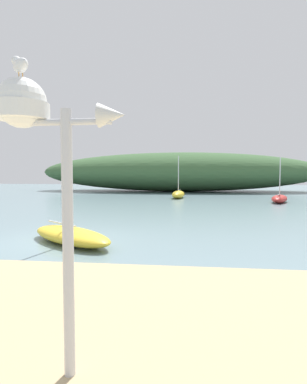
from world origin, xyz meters
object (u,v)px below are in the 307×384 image
(mast_structure, at_px, (35,127))
(sailboat_east_reach, at_px, (71,235))
(sailboat_near_shore, at_px, (178,194))
(sailboat_mid_channel, at_px, (279,199))
(seagull_on_radar, at_px, (20,64))

(mast_structure, relative_size, sailboat_east_reach, 0.78)
(mast_structure, xyz_separation_m, sailboat_near_shore, (0.33, 28.10, -2.54))
(sailboat_near_shore, distance_m, sailboat_mid_channel, 9.40)
(mast_structure, bearing_deg, seagull_on_radar, 175.77)
(seagull_on_radar, bearing_deg, sailboat_near_shore, 88.99)
(mast_structure, distance_m, sailboat_near_shore, 28.21)
(sailboat_near_shore, xyz_separation_m, sailboat_east_reach, (-2.84, -20.84, -0.10))
(sailboat_east_reach, bearing_deg, sailboat_near_shore, 82.23)
(sailboat_east_reach, bearing_deg, seagull_on_radar, -72.04)
(seagull_on_radar, height_order, sailboat_mid_channel, sailboat_mid_channel)
(sailboat_east_reach, height_order, sailboat_mid_channel, sailboat_east_reach)
(sailboat_near_shore, relative_size, sailboat_mid_channel, 1.04)
(seagull_on_radar, bearing_deg, sailboat_east_reach, 107.96)
(mast_structure, height_order, sailboat_east_reach, sailboat_east_reach)
(sailboat_near_shore, distance_m, sailboat_east_reach, 21.03)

